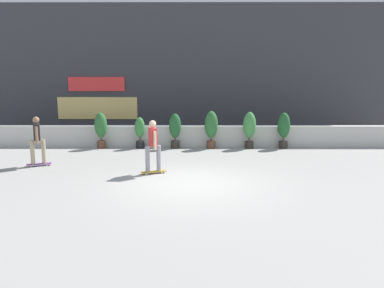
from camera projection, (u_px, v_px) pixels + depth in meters
ground_plane at (192, 184)px, 11.47m from camera, size 48.00×48.00×0.00m
planter_wall at (193, 136)px, 17.30m from camera, size 18.00×0.40×0.90m
building_backdrop at (193, 71)px, 20.75m from camera, size 20.00×2.08×6.50m
potted_plant_0 at (101, 128)px, 16.81m from camera, size 0.52×0.52×1.51m
potted_plant_1 at (140, 131)px, 16.82m from camera, size 0.42×0.42×1.31m
potted_plant_2 at (175, 128)px, 16.79m from camera, size 0.50×0.50×1.47m
potted_plant_3 at (211, 127)px, 16.77m from camera, size 0.55×0.55×1.58m
potted_plant_4 at (249, 127)px, 16.77m from camera, size 0.53×0.53×1.54m
potted_plant_5 at (284, 128)px, 16.76m from camera, size 0.52×0.52×1.51m
skater_by_wall_left at (153, 144)px, 12.50m from camera, size 0.82×0.53×1.70m
skater_far_right at (37, 139)px, 13.55m from camera, size 0.82×0.53×1.70m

